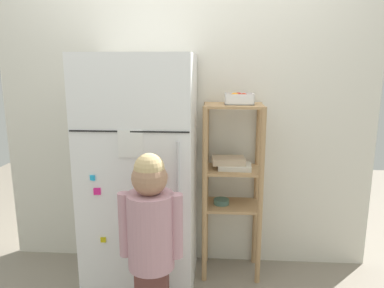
# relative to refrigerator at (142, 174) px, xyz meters

# --- Properties ---
(ground_plane) EXTENTS (6.00, 6.00, 0.00)m
(ground_plane) POSITION_rel_refrigerator_xyz_m (0.27, -0.02, -0.79)
(ground_plane) COLOR gray
(kitchen_wall_back) EXTENTS (2.76, 0.03, 2.09)m
(kitchen_wall_back) POSITION_rel_refrigerator_xyz_m (0.27, 0.34, 0.25)
(kitchen_wall_back) COLOR silver
(kitchen_wall_back) RESTS_ON ground
(refrigerator) EXTENTS (0.71, 0.66, 1.59)m
(refrigerator) POSITION_rel_refrigerator_xyz_m (0.00, 0.00, 0.00)
(refrigerator) COLOR white
(refrigerator) RESTS_ON ground
(child_standing) EXTENTS (0.35, 0.26, 1.08)m
(child_standing) POSITION_rel_refrigerator_xyz_m (0.16, -0.55, -0.14)
(child_standing) COLOR brown
(child_standing) RESTS_ON ground
(pantry_shelf_unit) EXTENTS (0.41, 0.31, 1.25)m
(pantry_shelf_unit) POSITION_rel_refrigerator_xyz_m (0.61, 0.16, -0.04)
(pantry_shelf_unit) COLOR tan
(pantry_shelf_unit) RESTS_ON ground
(fruit_bin) EXTENTS (0.20, 0.15, 0.08)m
(fruit_bin) POSITION_rel_refrigerator_xyz_m (0.65, 0.17, 0.50)
(fruit_bin) COLOR white
(fruit_bin) RESTS_ON pantry_shelf_unit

